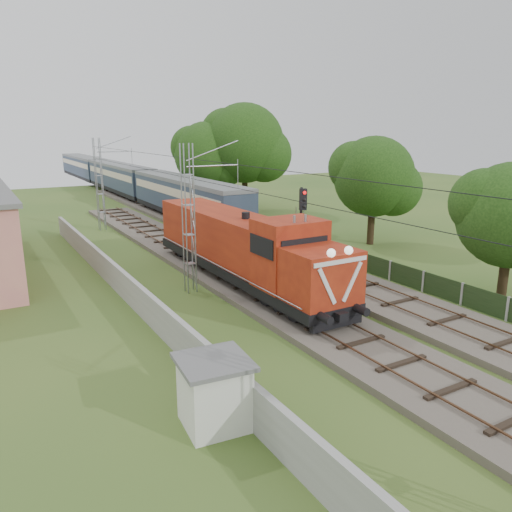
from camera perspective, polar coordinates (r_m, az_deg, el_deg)
ground at (r=20.04m, az=14.84°, el=-11.93°), size 140.00×140.00×0.00m
track_main at (r=24.94m, az=3.48°, el=-5.68°), size 4.20×70.00×0.45m
track_side at (r=38.12m, az=-1.04°, el=1.39°), size 4.20×80.00×0.45m
catenary at (r=26.89m, az=-7.61°, el=4.22°), size 3.31×70.00×8.00m
boundary_wall at (r=26.56m, az=-14.47°, el=-3.58°), size 0.25×40.00×1.50m
fence at (r=27.35m, az=22.49°, el=-4.04°), size 0.12×32.00×1.20m
locomotive at (r=28.14m, az=-1.64°, el=1.13°), size 3.08×17.57×4.46m
coach_rake at (r=70.24m, az=-15.29°, el=8.77°), size 3.07×68.53×3.55m
signal_post at (r=28.56m, az=5.28°, el=4.36°), size 0.60×0.48×5.52m
relay_hut at (r=15.46m, az=-4.79°, el=-15.26°), size 2.27×2.27×2.14m
tree_a at (r=27.88m, az=27.23°, el=4.03°), size 5.55×5.29×7.19m
tree_b at (r=39.15m, az=13.40°, el=8.71°), size 6.37×6.06×8.25m
tree_c at (r=54.66m, az=-5.52°, el=11.35°), size 7.36×7.01×9.54m
tree_d at (r=54.52m, az=-1.20°, el=12.67°), size 8.84×8.42×11.46m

